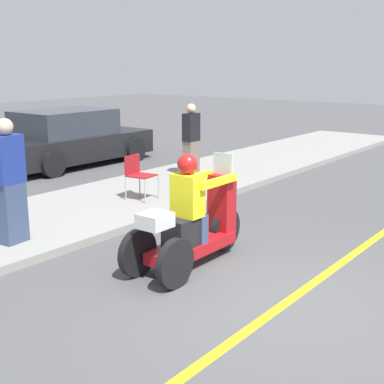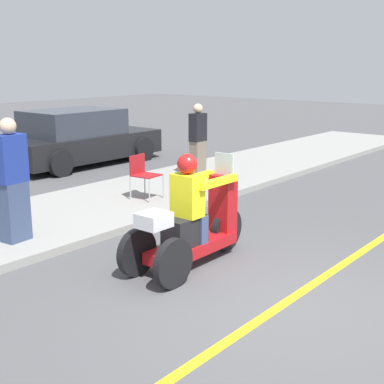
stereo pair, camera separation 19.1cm
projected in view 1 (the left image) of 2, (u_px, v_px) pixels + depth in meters
The scene contains 8 objects.
ground_plane at pixel (284, 304), 5.92m from camera, with size 60.00×60.00×0.00m, color #4C4C4F.
lane_stripe at pixel (298, 294), 6.17m from camera, with size 24.00×0.12×0.01m.
sidewalk_strip at pixel (31, 224), 8.65m from camera, with size 28.00×2.80×0.12m.
motorcycle_trike at pixel (192, 225), 6.97m from camera, with size 2.10×0.70×1.50m.
spectator_near_curb at pixel (9, 184), 7.43m from camera, with size 0.45×0.30×1.76m.
spectator_mid_group at pixel (191, 141), 11.97m from camera, with size 0.39×0.24×1.62m.
folding_chair_curbside at pixel (138, 172), 9.96m from camera, with size 0.51×0.51×0.82m.
parked_car_lot_right at pixel (70, 139), 13.91m from camera, with size 4.25×2.08×1.44m.
Camera 1 is at (-4.94, -2.55, 2.60)m, focal length 50.00 mm.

